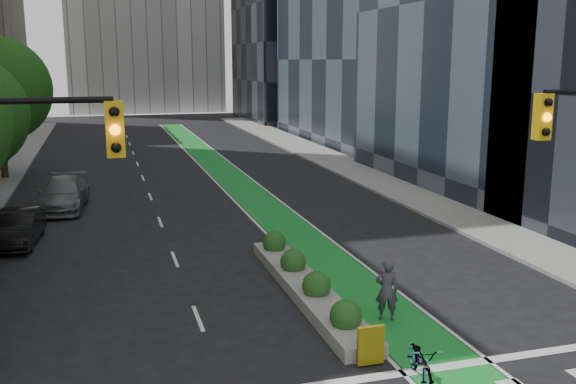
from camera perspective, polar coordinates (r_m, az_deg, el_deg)
sidewalk_right at (r=41.19m, az=7.97°, el=1.13°), size 3.60×90.00×0.15m
bike_lane_paint at (r=43.29m, az=-5.49°, el=1.61°), size 2.20×70.00×0.01m
building_dark_end at (r=83.94m, az=1.06°, el=16.08°), size 14.00×18.00×28.00m
median_planter at (r=21.14m, az=1.61°, el=-8.10°), size 1.20×10.26×1.10m
bicycle at (r=16.00m, az=11.75°, el=-14.57°), size 1.09×2.04×1.02m
cyclist at (r=19.16m, az=8.77°, el=-8.60°), size 0.78×0.64×1.85m
parked_car_left_mid at (r=28.79m, az=-22.85°, el=-2.94°), size 1.90×4.47×1.43m
parked_car_left_far at (r=34.74m, az=-19.38°, el=-0.17°), size 2.77×5.66×1.58m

